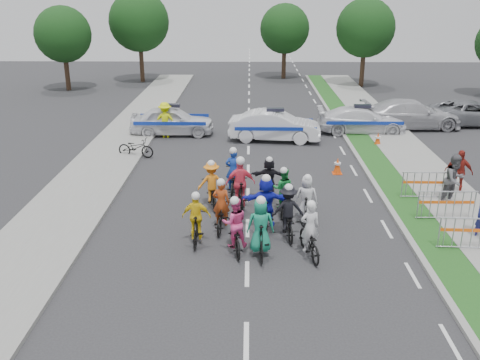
{
  "coord_description": "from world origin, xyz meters",
  "views": [
    {
      "loc": [
        0.04,
        -13.12,
        7.54
      ],
      "look_at": [
        -0.28,
        4.65,
        1.1
      ],
      "focal_mm": 40.0,
      "sensor_mm": 36.0,
      "label": 1
    }
  ],
  "objects_px": {
    "cone_1": "(378,139)",
    "tree_4": "(285,29)",
    "police_car_2": "(361,120)",
    "civilian_sedan": "(411,114)",
    "rider_1": "(260,232)",
    "rider_12": "(233,179)",
    "rider_6": "(221,212)",
    "cone_0": "(337,166)",
    "rider_3": "(197,223)",
    "rider_8": "(283,196)",
    "rider_11": "(269,181)",
    "rider_0": "(309,238)",
    "tree_0": "(63,34)",
    "police_car_0": "(172,121)",
    "spectator_2": "(459,172)",
    "civilian_suv": "(472,113)",
    "rider_4": "(288,216)",
    "rider_5": "(266,207)",
    "rider_10": "(212,188)",
    "police_car_1": "(275,126)",
    "rider_9": "(240,190)",
    "rider_2": "(235,231)",
    "tree_3": "(139,22)",
    "barrier_2": "(428,186)",
    "marshal_hiviz": "(165,120)",
    "spectator_1": "(455,180)",
    "barrier_1": "(446,207)",
    "barrier_0": "(471,235)",
    "rider_7": "(306,204)",
    "tree_1": "(365,28)"
  },
  "relations": [
    {
      "from": "rider_2",
      "to": "rider_7",
      "type": "bearing_deg",
      "value": -147.04
    },
    {
      "from": "rider_1",
      "to": "rider_8",
      "type": "xyz_separation_m",
      "value": [
        0.85,
        3.22,
        -0.1
      ]
    },
    {
      "from": "police_car_2",
      "to": "civilian_sedan",
      "type": "bearing_deg",
      "value": -69.21
    },
    {
      "from": "rider_5",
      "to": "rider_8",
      "type": "relative_size",
      "value": 1.12
    },
    {
      "from": "rider_5",
      "to": "police_car_2",
      "type": "xyz_separation_m",
      "value": [
        5.57,
        12.6,
        -0.12
      ]
    },
    {
      "from": "rider_8",
      "to": "civilian_sedan",
      "type": "bearing_deg",
      "value": -115.9
    },
    {
      "from": "rider_5",
      "to": "barrier_2",
      "type": "distance_m",
      "value": 6.69
    },
    {
      "from": "rider_6",
      "to": "rider_11",
      "type": "xyz_separation_m",
      "value": [
        1.63,
        2.68,
        0.13
      ]
    },
    {
      "from": "marshal_hiviz",
      "to": "cone_1",
      "type": "xyz_separation_m",
      "value": [
        10.89,
        -1.47,
        -0.6
      ]
    },
    {
      "from": "rider_11",
      "to": "civilian_sedan",
      "type": "relative_size",
      "value": 0.31
    },
    {
      "from": "rider_8",
      "to": "civilian_sedan",
      "type": "relative_size",
      "value": 0.32
    },
    {
      "from": "rider_11",
      "to": "civilian_sedan",
      "type": "bearing_deg",
      "value": -125.66
    },
    {
      "from": "cone_1",
      "to": "tree_4",
      "type": "xyz_separation_m",
      "value": [
        -3.49,
        21.14,
        3.85
      ]
    },
    {
      "from": "rider_2",
      "to": "tree_3",
      "type": "distance_m",
      "value": 32.1
    },
    {
      "from": "rider_3",
      "to": "barrier_2",
      "type": "height_order",
      "value": "rider_3"
    },
    {
      "from": "police_car_1",
      "to": "tree_1",
      "type": "xyz_separation_m",
      "value": [
        7.64,
        16.18,
        3.76
      ]
    },
    {
      "from": "civilian_suv",
      "to": "barrier_0",
      "type": "distance_m",
      "value": 17.07
    },
    {
      "from": "tree_4",
      "to": "cone_1",
      "type": "bearing_deg",
      "value": -80.63
    },
    {
      "from": "police_car_2",
      "to": "rider_1",
      "type": "bearing_deg",
      "value": 159.64
    },
    {
      "from": "police_car_1",
      "to": "spectator_1",
      "type": "bearing_deg",
      "value": -138.3
    },
    {
      "from": "rider_10",
      "to": "police_car_1",
      "type": "bearing_deg",
      "value": -118.23
    },
    {
      "from": "rider_3",
      "to": "rider_8",
      "type": "distance_m",
      "value": 3.72
    },
    {
      "from": "rider_6",
      "to": "cone_0",
      "type": "height_order",
      "value": "rider_6"
    },
    {
      "from": "rider_9",
      "to": "barrier_1",
      "type": "bearing_deg",
      "value": 167.05
    },
    {
      "from": "rider_0",
      "to": "tree_0",
      "type": "height_order",
      "value": "tree_0"
    },
    {
      "from": "rider_4",
      "to": "spectator_2",
      "type": "distance_m",
      "value": 7.84
    },
    {
      "from": "rider_8",
      "to": "civilian_sedan",
      "type": "height_order",
      "value": "rider_8"
    },
    {
      "from": "police_car_0",
      "to": "tree_4",
      "type": "xyz_separation_m",
      "value": [
        7.12,
        19.09,
        3.43
      ]
    },
    {
      "from": "rider_5",
      "to": "barrier_2",
      "type": "bearing_deg",
      "value": -157.64
    },
    {
      "from": "barrier_2",
      "to": "rider_0",
      "type": "bearing_deg",
      "value": -137.34
    },
    {
      "from": "civilian_suv",
      "to": "rider_10",
      "type": "bearing_deg",
      "value": 129.04
    },
    {
      "from": "civilian_suv",
      "to": "tree_0",
      "type": "distance_m",
      "value": 29.13
    },
    {
      "from": "spectator_2",
      "to": "barrier_2",
      "type": "height_order",
      "value": "spectator_2"
    },
    {
      "from": "civilian_sedan",
      "to": "marshal_hiviz",
      "type": "distance_m",
      "value": 13.71
    },
    {
      "from": "rider_11",
      "to": "tree_0",
      "type": "bearing_deg",
      "value": -54.88
    },
    {
      "from": "civilian_sedan",
      "to": "tree_3",
      "type": "xyz_separation_m",
      "value": [
        -18.14,
        15.47,
        4.09
      ]
    },
    {
      "from": "rider_5",
      "to": "rider_12",
      "type": "xyz_separation_m",
      "value": [
        -1.15,
        3.18,
        -0.19
      ]
    },
    {
      "from": "rider_0",
      "to": "rider_4",
      "type": "relative_size",
      "value": 1.01
    },
    {
      "from": "rider_4",
      "to": "police_car_0",
      "type": "bearing_deg",
      "value": -72.14
    },
    {
      "from": "rider_8",
      "to": "spectator_2",
      "type": "distance_m",
      "value": 7.12
    },
    {
      "from": "rider_11",
      "to": "tree_0",
      "type": "xyz_separation_m",
      "value": [
        -14.78,
        22.41,
        3.46
      ]
    },
    {
      "from": "rider_11",
      "to": "police_car_0",
      "type": "distance_m",
      "value": 10.53
    },
    {
      "from": "rider_1",
      "to": "rider_12",
      "type": "height_order",
      "value": "rider_1"
    },
    {
      "from": "rider_10",
      "to": "police_car_0",
      "type": "relative_size",
      "value": 0.41
    },
    {
      "from": "tree_4",
      "to": "rider_9",
      "type": "bearing_deg",
      "value": -96.3
    },
    {
      "from": "rider_8",
      "to": "rider_9",
      "type": "height_order",
      "value": "rider_9"
    },
    {
      "from": "rider_1",
      "to": "rider_6",
      "type": "height_order",
      "value": "rider_1"
    },
    {
      "from": "rider_10",
      "to": "civilian_sedan",
      "type": "distance_m",
      "value": 15.67
    },
    {
      "from": "spectator_2",
      "to": "tree_0",
      "type": "distance_m",
      "value": 31.1
    },
    {
      "from": "spectator_2",
      "to": "cone_1",
      "type": "height_order",
      "value": "spectator_2"
    }
  ]
}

